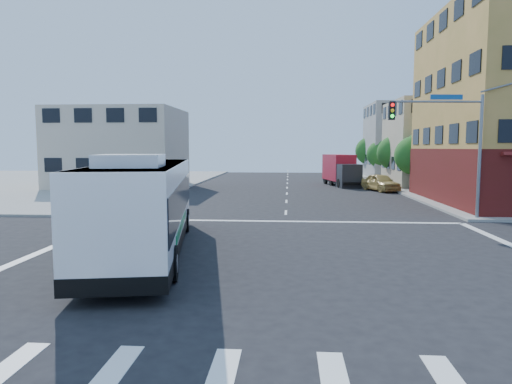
{
  "coord_description": "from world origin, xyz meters",
  "views": [
    {
      "loc": [
        0.17,
        -15.55,
        4.06
      ],
      "look_at": [
        -1.33,
        5.23,
        2.04
      ],
      "focal_mm": 32.0,
      "sensor_mm": 36.0,
      "label": 1
    }
  ],
  "objects": [
    {
      "name": "signal_mast_ne",
      "position": [
        9.08,
        10.62,
        4.98
      ],
      "size": [
        7.91,
        1.13,
        8.07
      ],
      "color": "slate",
      "rests_on": "ground"
    },
    {
      "name": "building_east_far",
      "position": [
        16.98,
        47.98,
        5.01
      ],
      "size": [
        12.06,
        10.06,
        10.0
      ],
      "color": "#9B9B96",
      "rests_on": "ground"
    },
    {
      "name": "transit_bus",
      "position": [
        -5.35,
        1.63,
        1.89
      ],
      "size": [
        5.03,
        13.32,
        3.86
      ],
      "rotation": [
        0.0,
        0.0,
        0.18
      ],
      "color": "black",
      "rests_on": "ground"
    },
    {
      "name": "building_west",
      "position": [
        -17.02,
        29.98,
        4.01
      ],
      "size": [
        12.06,
        10.06,
        8.0
      ],
      "color": "beige",
      "rests_on": "ground"
    },
    {
      "name": "street_tree_d",
      "position": [
        11.9,
        51.92,
        3.88
      ],
      "size": [
        4.0,
        4.0,
        6.03
      ],
      "color": "#3C2716",
      "rests_on": "ground"
    },
    {
      "name": "parked_car",
      "position": [
        8.82,
        28.09,
        0.82
      ],
      "size": [
        3.37,
        5.19,
        1.64
      ],
      "primitive_type": "imported",
      "rotation": [
        0.0,
        0.0,
        0.32
      ],
      "color": "tan",
      "rests_on": "ground"
    },
    {
      "name": "ground",
      "position": [
        0.0,
        0.0,
        0.0
      ],
      "size": [
        120.0,
        120.0,
        0.0
      ],
      "primitive_type": "plane",
      "color": "black",
      "rests_on": "ground"
    },
    {
      "name": "street_tree_c",
      "position": [
        11.9,
        43.92,
        3.46
      ],
      "size": [
        3.4,
        3.4,
        5.29
      ],
      "color": "#3C2716",
      "rests_on": "ground"
    },
    {
      "name": "street_tree_b",
      "position": [
        11.9,
        35.92,
        3.75
      ],
      "size": [
        3.8,
        3.8,
        5.79
      ],
      "color": "#3C2716",
      "rests_on": "ground"
    },
    {
      "name": "box_truck",
      "position": [
        5.78,
        34.02,
        1.62
      ],
      "size": [
        3.58,
        7.7,
        3.34
      ],
      "rotation": [
        0.0,
        0.0,
        0.2
      ],
      "color": "black",
      "rests_on": "ground"
    },
    {
      "name": "street_tree_a",
      "position": [
        11.9,
        27.92,
        3.59
      ],
      "size": [
        3.6,
        3.6,
        5.53
      ],
      "color": "#3C2716",
      "rests_on": "ground"
    },
    {
      "name": "building_east_near",
      "position": [
        16.98,
        33.98,
        4.51
      ],
      "size": [
        12.06,
        10.06,
        9.0
      ],
      "color": "tan",
      "rests_on": "ground"
    }
  ]
}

